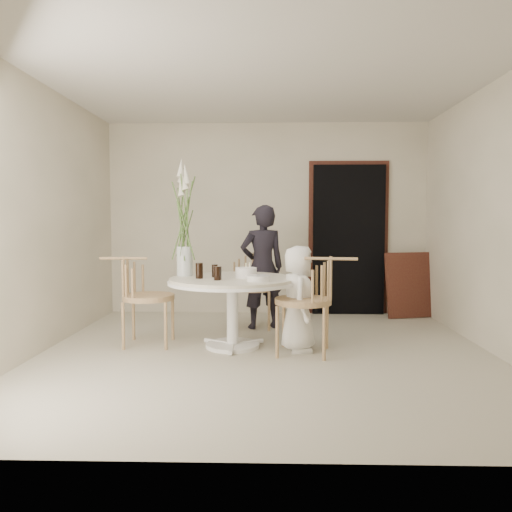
{
  "coord_description": "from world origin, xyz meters",
  "views": [
    {
      "loc": [
        0.03,
        -4.88,
        1.31
      ],
      "look_at": [
        -0.11,
        0.3,
        0.95
      ],
      "focal_mm": 35.0,
      "sensor_mm": 36.0,
      "label": 1
    }
  ],
  "objects_px": {
    "table": "(232,289)",
    "boy": "(298,299)",
    "chair_right": "(317,291)",
    "flower_vase": "(184,220)",
    "girl": "(262,267)",
    "chair_left": "(136,288)",
    "birthday_cake": "(246,273)",
    "chair_far": "(252,279)"
  },
  "relations": [
    {
      "from": "table",
      "to": "boy",
      "type": "xyz_separation_m",
      "value": [
        0.67,
        -0.13,
        -0.08
      ]
    },
    {
      "from": "chair_right",
      "to": "flower_vase",
      "type": "xyz_separation_m",
      "value": [
        -1.38,
        0.42,
        0.69
      ]
    },
    {
      "from": "girl",
      "to": "boy",
      "type": "distance_m",
      "value": 1.16
    },
    {
      "from": "chair_right",
      "to": "chair_left",
      "type": "height_order",
      "value": "chair_right"
    },
    {
      "from": "boy",
      "to": "girl",
      "type": "bearing_deg",
      "value": 17.3
    },
    {
      "from": "chair_left",
      "to": "birthday_cake",
      "type": "height_order",
      "value": "chair_left"
    },
    {
      "from": "table",
      "to": "girl",
      "type": "distance_m",
      "value": 1.0
    },
    {
      "from": "chair_left",
      "to": "girl",
      "type": "height_order",
      "value": "girl"
    },
    {
      "from": "table",
      "to": "birthday_cake",
      "type": "bearing_deg",
      "value": -1.95
    },
    {
      "from": "chair_far",
      "to": "boy",
      "type": "height_order",
      "value": "boy"
    },
    {
      "from": "chair_left",
      "to": "flower_vase",
      "type": "height_order",
      "value": "flower_vase"
    },
    {
      "from": "chair_far",
      "to": "flower_vase",
      "type": "height_order",
      "value": "flower_vase"
    },
    {
      "from": "boy",
      "to": "birthday_cake",
      "type": "height_order",
      "value": "boy"
    },
    {
      "from": "girl",
      "to": "birthday_cake",
      "type": "height_order",
      "value": "girl"
    },
    {
      "from": "chair_far",
      "to": "birthday_cake",
      "type": "xyz_separation_m",
      "value": [
        -0.03,
        -1.12,
        0.2
      ]
    },
    {
      "from": "chair_right",
      "to": "girl",
      "type": "xyz_separation_m",
      "value": [
        -0.56,
        1.2,
        0.13
      ]
    },
    {
      "from": "chair_far",
      "to": "boy",
      "type": "distance_m",
      "value": 1.34
    },
    {
      "from": "table",
      "to": "chair_far",
      "type": "height_order",
      "value": "chair_far"
    },
    {
      "from": "chair_left",
      "to": "girl",
      "type": "bearing_deg",
      "value": -58.37
    },
    {
      "from": "birthday_cake",
      "to": "flower_vase",
      "type": "distance_m",
      "value": 0.87
    },
    {
      "from": "chair_left",
      "to": "flower_vase",
      "type": "distance_m",
      "value": 0.88
    },
    {
      "from": "boy",
      "to": "flower_vase",
      "type": "bearing_deg",
      "value": 74.22
    },
    {
      "from": "girl",
      "to": "chair_right",
      "type": "bearing_deg",
      "value": 97.51
    },
    {
      "from": "table",
      "to": "chair_right",
      "type": "height_order",
      "value": "chair_right"
    },
    {
      "from": "girl",
      "to": "table",
      "type": "bearing_deg",
      "value": 55.34
    },
    {
      "from": "table",
      "to": "boy",
      "type": "height_order",
      "value": "boy"
    },
    {
      "from": "chair_left",
      "to": "birthday_cake",
      "type": "xyz_separation_m",
      "value": [
        1.17,
        -0.08,
        0.17
      ]
    },
    {
      "from": "table",
      "to": "girl",
      "type": "relative_size",
      "value": 0.88
    },
    {
      "from": "girl",
      "to": "flower_vase",
      "type": "distance_m",
      "value": 1.27
    },
    {
      "from": "chair_right",
      "to": "girl",
      "type": "distance_m",
      "value": 1.33
    },
    {
      "from": "chair_right",
      "to": "boy",
      "type": "distance_m",
      "value": 0.24
    },
    {
      "from": "boy",
      "to": "chair_left",
      "type": "bearing_deg",
      "value": 81.14
    },
    {
      "from": "girl",
      "to": "birthday_cake",
      "type": "relative_size",
      "value": 6.83
    },
    {
      "from": "birthday_cake",
      "to": "flower_vase",
      "type": "xyz_separation_m",
      "value": [
        -0.67,
        0.17,
        0.54
      ]
    },
    {
      "from": "chair_right",
      "to": "birthday_cake",
      "type": "relative_size",
      "value": 4.4
    },
    {
      "from": "chair_far",
      "to": "girl",
      "type": "relative_size",
      "value": 0.6
    },
    {
      "from": "table",
      "to": "girl",
      "type": "bearing_deg",
      "value": 72.63
    },
    {
      "from": "chair_left",
      "to": "table",
      "type": "bearing_deg",
      "value": -95.96
    },
    {
      "from": "table",
      "to": "chair_far",
      "type": "bearing_deg",
      "value": 81.31
    },
    {
      "from": "flower_vase",
      "to": "birthday_cake",
      "type": "bearing_deg",
      "value": -14.42
    },
    {
      "from": "boy",
      "to": "birthday_cake",
      "type": "bearing_deg",
      "value": 75.09
    },
    {
      "from": "chair_far",
      "to": "chair_left",
      "type": "xyz_separation_m",
      "value": [
        -1.2,
        -1.03,
        0.02
      ]
    }
  ]
}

